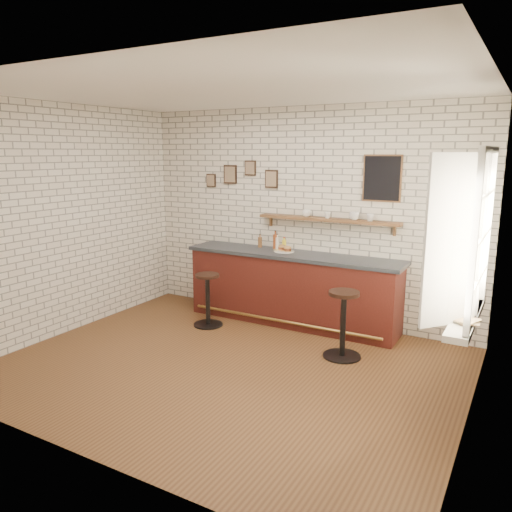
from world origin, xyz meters
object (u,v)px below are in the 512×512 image
(ciabatta_sandwich, at_px, (285,248))
(shelf_cup_a, at_px, (307,213))
(condiment_bottle_yellow, at_px, (284,244))
(shelf_cup_c, at_px, (354,216))
(sandwich_plate, at_px, (284,251))
(bitters_bottle_white, at_px, (277,243))
(bar_stool_left, at_px, (208,298))
(book_upper, at_px, (460,319))
(bar_stool_right, at_px, (343,322))
(book_lower, at_px, (460,320))
(bitters_bottle_amber, at_px, (275,241))
(bitters_bottle_brown, at_px, (260,242))
(bar_counter, at_px, (292,288))
(shelf_cup_d, at_px, (370,218))
(shelf_cup_b, at_px, (327,215))

(ciabatta_sandwich, relative_size, shelf_cup_a, 1.97)
(condiment_bottle_yellow, bearing_deg, shelf_cup_c, 2.41)
(sandwich_plate, relative_size, condiment_bottle_yellow, 1.53)
(bitters_bottle_white, bearing_deg, shelf_cup_c, 2.17)
(bar_stool_left, bearing_deg, bitters_bottle_white, 51.82)
(bar_stool_left, xyz_separation_m, book_upper, (3.37, -0.97, 0.56))
(bar_stool_right, bearing_deg, shelf_cup_a, 132.91)
(shelf_cup_a, xyz_separation_m, book_upper, (2.29, -1.84, -0.59))
(bitters_bottle_white, bearing_deg, book_lower, -33.55)
(bitters_bottle_amber, height_order, bar_stool_right, bitters_bottle_amber)
(bitters_bottle_brown, relative_size, bitters_bottle_white, 0.89)
(bar_counter, height_order, ciabatta_sandwich, ciabatta_sandwich)
(bitters_bottle_brown, bearing_deg, condiment_bottle_yellow, 0.00)
(bitters_bottle_amber, distance_m, book_upper, 3.29)
(ciabatta_sandwich, bearing_deg, shelf_cup_d, 8.14)
(bar_counter, relative_size, book_upper, 15.57)
(bitters_bottle_white, bearing_deg, bar_stool_right, -35.16)
(shelf_cup_d, bearing_deg, book_upper, -52.15)
(shelf_cup_c, bearing_deg, shelf_cup_b, 94.51)
(bitters_bottle_white, distance_m, shelf_cup_a, 0.62)
(shelf_cup_c, bearing_deg, bitters_bottle_amber, 96.62)
(bitters_bottle_amber, relative_size, shelf_cup_b, 2.92)
(shelf_cup_b, relative_size, shelf_cup_d, 0.92)
(bitters_bottle_amber, height_order, shelf_cup_b, shelf_cup_b)
(bar_counter, height_order, bitters_bottle_amber, bitters_bottle_amber)
(bitters_bottle_amber, relative_size, book_upper, 1.35)
(sandwich_plate, distance_m, shelf_cup_a, 0.61)
(bitters_bottle_white, relative_size, bar_stool_left, 0.30)
(sandwich_plate, distance_m, bar_stool_right, 1.57)
(bar_counter, bearing_deg, book_upper, -34.39)
(sandwich_plate, height_order, shelf_cup_b, shelf_cup_b)
(bitters_bottle_amber, height_order, bar_stool_left, bitters_bottle_amber)
(bitters_bottle_brown, relative_size, condiment_bottle_yellow, 1.08)
(book_lower, bearing_deg, sandwich_plate, 142.38)
(ciabatta_sandwich, height_order, bitters_bottle_white, bitters_bottle_white)
(bar_counter, xyz_separation_m, bitters_bottle_white, (-0.32, 0.16, 0.59))
(bitters_bottle_amber, height_order, shelf_cup_a, shelf_cup_a)
(condiment_bottle_yellow, distance_m, shelf_cup_b, 0.78)
(condiment_bottle_yellow, relative_size, shelf_cup_b, 1.99)
(shelf_cup_b, bearing_deg, ciabatta_sandwich, 153.63)
(bitters_bottle_brown, distance_m, shelf_cup_d, 1.68)
(bar_counter, xyz_separation_m, book_lower, (2.40, -1.64, 0.43))
(bitters_bottle_white, relative_size, condiment_bottle_yellow, 1.21)
(condiment_bottle_yellow, xyz_separation_m, shelf_cup_a, (0.32, 0.04, 0.46))
(bitters_bottle_amber, relative_size, bar_stool_left, 0.36)
(bar_stool_left, relative_size, bar_stool_right, 0.92)
(bar_counter, bearing_deg, book_lower, -34.39)
(condiment_bottle_yellow, bearing_deg, book_lower, -34.66)
(shelf_cup_a, bearing_deg, ciabatta_sandwich, 178.10)
(bitters_bottle_brown, height_order, shelf_cup_a, shelf_cup_a)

